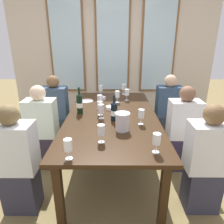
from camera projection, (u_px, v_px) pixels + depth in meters
ground_plane at (112, 165)px, 2.81m from camera, size 12.00×12.00×0.00m
back_wall_with_windows at (113, 47)px, 4.31m from camera, size 4.29×0.10×2.90m
dining_table at (112, 120)px, 2.57m from camera, size 1.09×2.13×0.74m
white_plate_0 at (86, 101)px, 3.09m from camera, size 0.20×0.20×0.01m
metal_pitcher at (122, 122)px, 2.10m from camera, size 0.16×0.16×0.19m
wine_bottle_0 at (80, 103)px, 2.57m from camera, size 0.08×0.08×0.33m
wine_bottle_1 at (114, 111)px, 2.35m from camera, size 0.08×0.08×0.30m
tasting_bowl_0 at (102, 98)px, 3.16m from camera, size 0.11×0.11×0.04m
tasting_bowl_1 at (111, 108)px, 2.73m from camera, size 0.13×0.13×0.04m
wine_glass_0 at (101, 109)px, 2.40m from camera, size 0.07×0.07×0.17m
wine_glass_1 at (101, 88)px, 3.34m from camera, size 0.07×0.07×0.17m
wine_glass_2 at (101, 130)px, 1.85m from camera, size 0.07×0.07×0.17m
wine_glass_3 at (117, 95)px, 2.99m from camera, size 0.07×0.07×0.17m
wine_glass_4 at (124, 87)px, 3.42m from camera, size 0.07×0.07×0.17m
wine_glass_5 at (157, 139)px, 1.68m from camera, size 0.07×0.07×0.17m
wine_glass_6 at (127, 93)px, 3.09m from camera, size 0.07×0.07×0.17m
wine_glass_7 at (141, 114)px, 2.24m from camera, size 0.07×0.07×0.17m
wine_glass_8 at (68, 145)px, 1.59m from camera, size 0.07×0.07×0.17m
wine_glass_9 at (100, 99)px, 2.78m from camera, size 0.07×0.07×0.17m
wine_glass_10 at (100, 106)px, 2.50m from camera, size 0.07×0.07×0.17m
seated_person_0 at (17, 163)px, 1.94m from camera, size 0.38×0.24×1.11m
seated_person_1 at (206, 163)px, 1.95m from camera, size 0.38×0.24×1.11m
seated_person_2 at (56, 112)px, 3.26m from camera, size 0.38×0.24×1.11m
seated_person_3 at (168, 111)px, 3.31m from camera, size 0.38×0.24×1.11m
seated_person_4 at (42, 130)px, 2.64m from camera, size 0.38×0.24×1.11m
seated_person_5 at (183, 131)px, 2.60m from camera, size 0.38×0.24×1.11m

